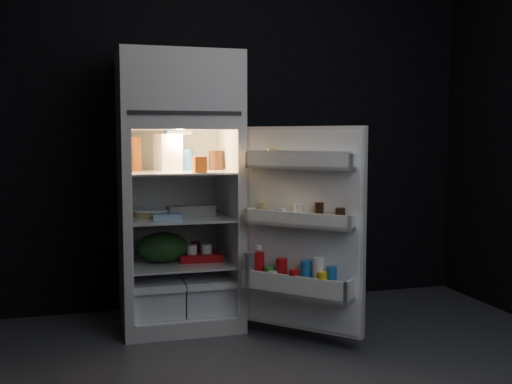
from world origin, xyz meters
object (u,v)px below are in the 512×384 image
object	(u,v)px
milk_jug	(168,153)
egg_carton	(191,211)
refrigerator	(178,181)
fridge_door	(301,233)
yogurt_tray	(201,257)

from	to	relation	value
milk_jug	egg_carton	bearing A→B (deg)	-29.22
refrigerator	milk_jug	bearing A→B (deg)	-160.27
refrigerator	milk_jug	size ratio (longest dim) A/B	7.42
fridge_door	refrigerator	bearing A→B (deg)	134.77
refrigerator	fridge_door	bearing A→B (deg)	-45.23
yogurt_tray	fridge_door	bearing A→B (deg)	-43.99
refrigerator	yogurt_tray	xyz separation A→B (m)	(0.13, -0.08, -0.50)
refrigerator	egg_carton	size ratio (longest dim) A/B	5.76
refrigerator	yogurt_tray	size ratio (longest dim) A/B	6.37
fridge_door	egg_carton	world-z (taller)	fridge_door
egg_carton	milk_jug	bearing A→B (deg)	161.46
yogurt_tray	refrigerator	bearing A→B (deg)	153.18
milk_jug	egg_carton	world-z (taller)	milk_jug
fridge_door	yogurt_tray	world-z (taller)	fridge_door
milk_jug	refrigerator	bearing A→B (deg)	4.13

